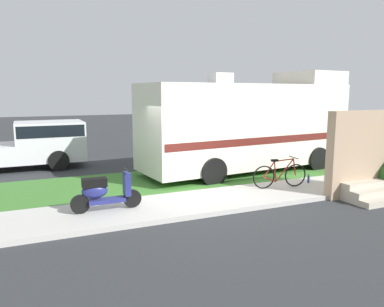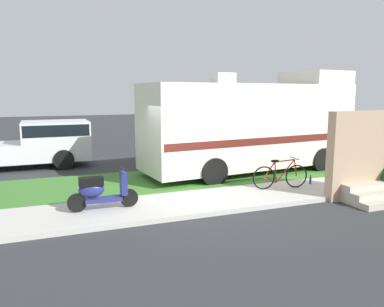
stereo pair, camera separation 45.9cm
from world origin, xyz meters
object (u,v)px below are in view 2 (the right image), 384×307
object	(u,v)px
scooter	(100,191)
bottle_green	(310,180)
pickup_truck_near	(32,143)
motorhome_rv	(253,125)
bicycle	(280,176)

from	to	relation	value
scooter	bottle_green	bearing A→B (deg)	2.26
pickup_truck_near	motorhome_rv	bearing A→B (deg)	-27.92
bicycle	bottle_green	xyz separation A→B (m)	(1.18, 0.12, -0.27)
bicycle	pickup_truck_near	bearing A→B (deg)	135.50
scooter	motorhome_rv	bearing A→B (deg)	26.41
motorhome_rv	scooter	bearing A→B (deg)	-153.59
pickup_truck_near	bottle_green	xyz separation A→B (m)	(7.98, -6.57, -0.71)
scooter	pickup_truck_near	bearing A→B (deg)	103.69
motorhome_rv	pickup_truck_near	bearing A→B (deg)	152.08
scooter	pickup_truck_near	distance (m)	7.02
motorhome_rv	bottle_green	size ratio (longest dim) A/B	29.18
scooter	pickup_truck_near	world-z (taller)	pickup_truck_near
motorhome_rv	bottle_green	distance (m)	3.07
motorhome_rv	bottle_green	world-z (taller)	motorhome_rv
motorhome_rv	bicycle	distance (m)	3.08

